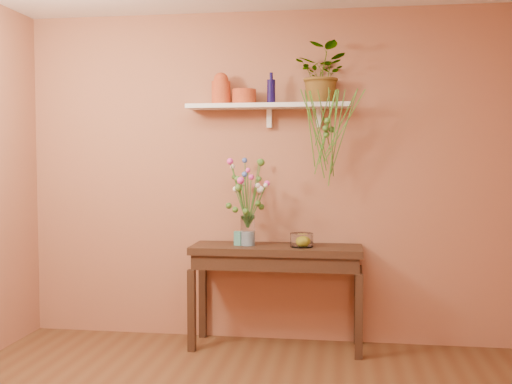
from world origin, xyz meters
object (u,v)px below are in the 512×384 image
sideboard (276,261)px  terracotta_jug (221,89)px  bouquet (248,188)px  glass_vase (248,233)px  blue_bottle (271,91)px  spider_plant (323,74)px  glass_bowl (302,241)px

sideboard → terracotta_jug: size_ratio=5.31×
bouquet → terracotta_jug: bearing=154.6°
sideboard → bouquet: size_ratio=2.43×
sideboard → glass_vase: glass_vase is taller
blue_bottle → glass_vase: bearing=-151.8°
sideboard → spider_plant: spider_plant is taller
spider_plant → glass_vase: size_ratio=1.94×
glass_vase → bouquet: bearing=-72.5°
sideboard → glass_bowl: (0.20, -0.03, 0.17)m
sideboard → terracotta_jug: terracotta_jug is taller
glass_bowl → blue_bottle: bearing=156.3°
sideboard → blue_bottle: (-0.05, 0.08, 1.34)m
sideboard → glass_bowl: size_ratio=7.49×
terracotta_jug → blue_bottle: bearing=-1.5°
sideboard → glass_vase: (-0.23, -0.01, 0.22)m
blue_bottle → glass_bowl: 1.21m
terracotta_jug → glass_vase: bearing=-24.0°
blue_bottle → bouquet: size_ratio=0.44×
terracotta_jug → glass_bowl: (0.66, -0.12, -1.20)m
sideboard → spider_plant: (0.36, 0.13, 1.47)m
glass_bowl → terracotta_jug: bearing=169.5°
terracotta_jug → bouquet: terracotta_jug is taller
glass_vase → sideboard: bearing=2.8°
glass_vase → glass_bowl: size_ratio=1.33×
sideboard → bouquet: 0.62m
terracotta_jug → blue_bottle: (0.41, -0.01, -0.02)m
terracotta_jug → bouquet: (0.24, -0.11, -0.79)m
spider_plant → bouquet: size_ratio=0.83×
sideboard → glass_bowl: 0.26m
spider_plant → glass_bowl: (-0.16, -0.16, -1.30)m
blue_bottle → bouquet: blue_bottle is taller
glass_vase → blue_bottle: bearing=28.2°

